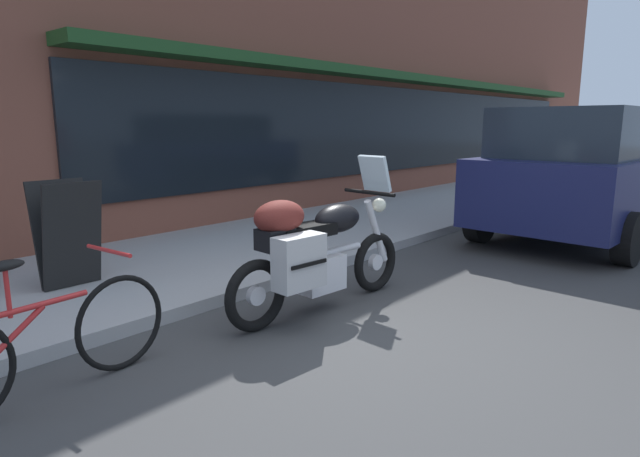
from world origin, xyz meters
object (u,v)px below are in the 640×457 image
touring_motorcycle (314,249)px  sandwich_board_sign (68,234)px  parked_minivan (588,171)px  parked_bicycle (45,343)px

touring_motorcycle → sandwich_board_sign: size_ratio=2.08×
parked_minivan → sandwich_board_sign: (-6.35, 2.93, -0.35)m
parked_minivan → touring_motorcycle: bearing=170.6°
touring_motorcycle → parked_bicycle: 2.24m
touring_motorcycle → sandwich_board_sign: bearing=120.5°
touring_motorcycle → parked_bicycle: (-2.22, 0.23, -0.23)m
touring_motorcycle → parked_bicycle: bearing=174.2°
parked_bicycle → sandwich_board_sign: bearing=62.0°
parked_bicycle → sandwich_board_sign: 2.12m
parked_bicycle → sandwich_board_sign: (0.99, 1.86, 0.27)m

